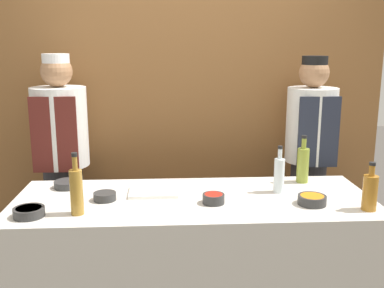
# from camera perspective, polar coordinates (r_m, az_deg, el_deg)

# --- Properties ---
(cabinet_wall) EXTENTS (3.02, 0.18, 2.40)m
(cabinet_wall) POSITION_cam_1_polar(r_m,az_deg,el_deg) (3.53, -0.86, 3.43)
(cabinet_wall) COLOR brown
(cabinet_wall) RESTS_ON ground_plane
(counter) EXTENTS (2.03, 0.77, 0.91)m
(counter) POSITION_cam_1_polar(r_m,az_deg,el_deg) (2.75, 0.19, -15.85)
(counter) COLOR beige
(counter) RESTS_ON ground_plane
(sauce_bowl_yellow) EXTENTS (0.16, 0.16, 0.04)m
(sauce_bowl_yellow) POSITION_cam_1_polar(r_m,az_deg,el_deg) (2.84, -15.51, -4.89)
(sauce_bowl_yellow) COLOR #2D2D2D
(sauce_bowl_yellow) RESTS_ON counter
(sauce_bowl_green) EXTENTS (0.16, 0.16, 0.05)m
(sauce_bowl_green) POSITION_cam_1_polar(r_m,az_deg,el_deg) (2.44, -20.00, -8.07)
(sauce_bowl_green) COLOR #2D2D2D
(sauce_bowl_green) RESTS_ON counter
(sauce_bowl_red) EXTENTS (0.12, 0.12, 0.05)m
(sauce_bowl_red) POSITION_cam_1_polar(r_m,az_deg,el_deg) (2.48, 2.75, -6.88)
(sauce_bowl_red) COLOR #2D2D2D
(sauce_bowl_red) RESTS_ON counter
(sauce_bowl_orange) EXTENTS (0.15, 0.15, 0.05)m
(sauce_bowl_orange) POSITION_cam_1_polar(r_m,az_deg,el_deg) (2.54, 14.99, -6.82)
(sauce_bowl_orange) COLOR #2D2D2D
(sauce_bowl_orange) RESTS_ON counter
(sauce_bowl_purple) EXTENTS (0.13, 0.13, 0.04)m
(sauce_bowl_purple) POSITION_cam_1_polar(r_m,az_deg,el_deg) (2.57, -11.02, -6.49)
(sauce_bowl_purple) COLOR #2D2D2D
(sauce_bowl_purple) RESTS_ON counter
(cutting_board) EXTENTS (0.28, 0.22, 0.02)m
(cutting_board) POSITION_cam_1_polar(r_m,az_deg,el_deg) (2.65, -4.89, -6.04)
(cutting_board) COLOR white
(cutting_board) RESTS_ON counter
(bottle_vinegar) EXTENTS (0.07, 0.07, 0.32)m
(bottle_vinegar) POSITION_cam_1_polar(r_m,az_deg,el_deg) (2.36, -14.47, -5.74)
(bottle_vinegar) COLOR olive
(bottle_vinegar) RESTS_ON counter
(bottle_amber) EXTENTS (0.08, 0.08, 0.26)m
(bottle_amber) POSITION_cam_1_polar(r_m,az_deg,el_deg) (2.53, 21.67, -5.63)
(bottle_amber) COLOR #9E661E
(bottle_amber) RESTS_ON counter
(bottle_clear) EXTENTS (0.06, 0.06, 0.28)m
(bottle_clear) POSITION_cam_1_polar(r_m,az_deg,el_deg) (2.68, 11.00, -3.79)
(bottle_clear) COLOR silver
(bottle_clear) RESTS_ON counter
(bottle_oil) EXTENTS (0.07, 0.07, 0.30)m
(bottle_oil) POSITION_cam_1_polar(r_m,az_deg,el_deg) (2.90, 13.89, -2.48)
(bottle_oil) COLOR olive
(bottle_oil) RESTS_ON counter
(chef_left) EXTENTS (0.38, 0.38, 1.70)m
(chef_left) POSITION_cam_1_polar(r_m,az_deg,el_deg) (3.30, -16.11, -2.76)
(chef_left) COLOR #28282D
(chef_left) RESTS_ON ground_plane
(chef_right) EXTENTS (0.35, 0.35, 1.68)m
(chef_right) POSITION_cam_1_polar(r_m,az_deg,el_deg) (3.38, 14.63, -2.36)
(chef_right) COLOR #28282D
(chef_right) RESTS_ON ground_plane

